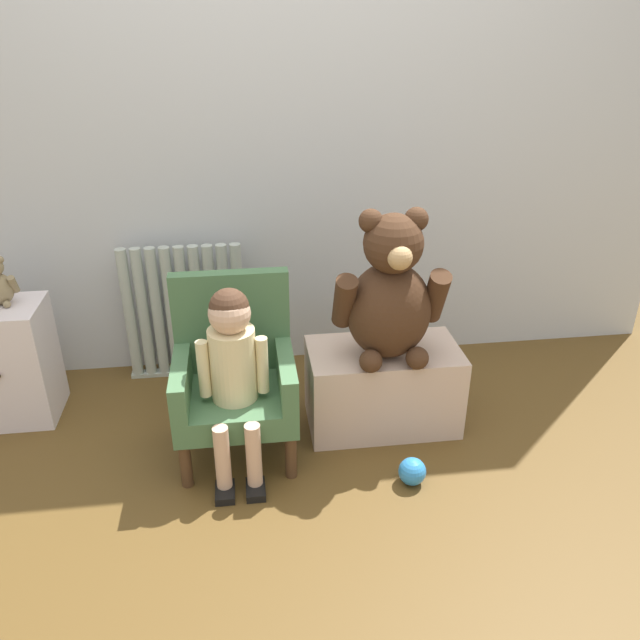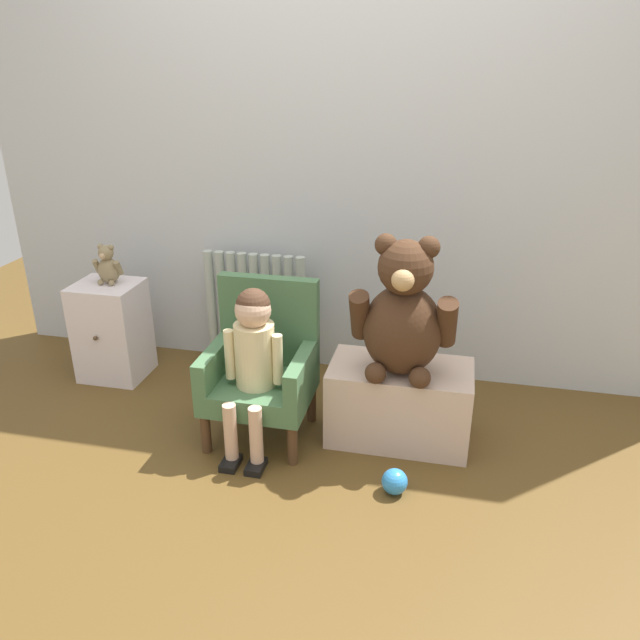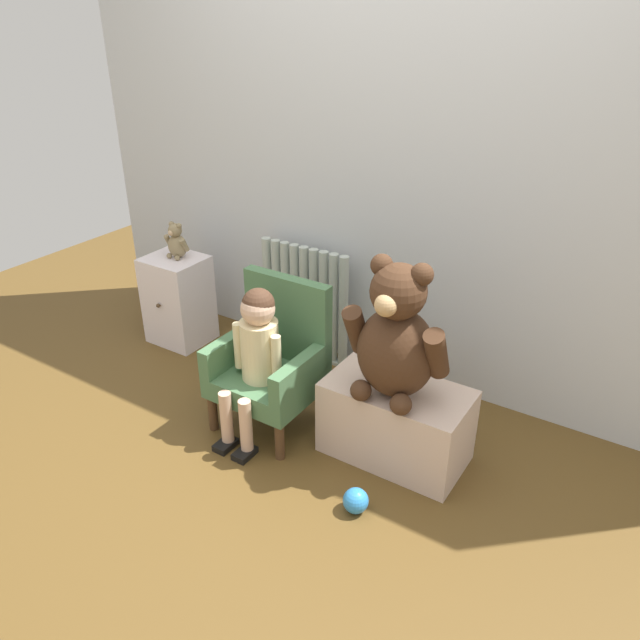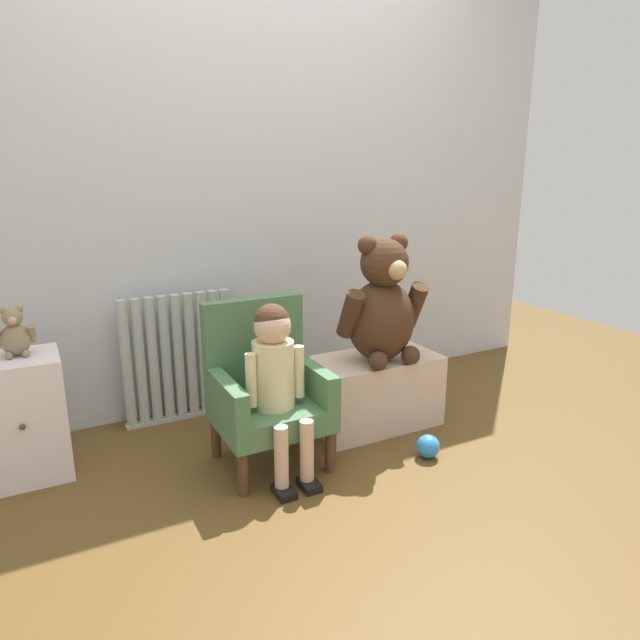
# 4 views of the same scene
# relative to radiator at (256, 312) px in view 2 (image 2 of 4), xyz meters

# --- Properties ---
(ground_plane) EXTENTS (6.00, 6.00, 0.00)m
(ground_plane) POSITION_rel_radiator_xyz_m (0.45, -1.05, -0.32)
(ground_plane) COLOR brown
(back_wall) EXTENTS (3.80, 0.05, 2.40)m
(back_wall) POSITION_rel_radiator_xyz_m (0.45, 0.12, 0.88)
(back_wall) COLOR silver
(back_wall) RESTS_ON ground_plane
(radiator) EXTENTS (0.56, 0.05, 0.64)m
(radiator) POSITION_rel_radiator_xyz_m (0.00, 0.00, 0.00)
(radiator) COLOR #ABB6AB
(radiator) RESTS_ON ground_plane
(small_dresser) EXTENTS (0.32, 0.31, 0.51)m
(small_dresser) POSITION_rel_radiator_xyz_m (-0.70, -0.25, -0.06)
(small_dresser) COLOR silver
(small_dresser) RESTS_ON ground_plane
(child_armchair) EXTENTS (0.45, 0.41, 0.70)m
(child_armchair) POSITION_rel_radiator_xyz_m (0.22, -0.59, 0.01)
(child_armchair) COLOR #476F48
(child_armchair) RESTS_ON ground_plane
(child_figure) EXTENTS (0.25, 0.35, 0.72)m
(child_figure) POSITION_rel_radiator_xyz_m (0.22, -0.70, 0.15)
(child_figure) COLOR beige
(child_figure) RESTS_ON ground_plane
(low_bench) EXTENTS (0.61, 0.34, 0.35)m
(low_bench) POSITION_rel_radiator_xyz_m (0.82, -0.51, -0.14)
(low_bench) COLOR beige
(low_bench) RESTS_ON ground_plane
(large_teddy_bear) EXTENTS (0.43, 0.30, 0.60)m
(large_teddy_bear) POSITION_rel_radiator_xyz_m (0.82, -0.56, 0.29)
(large_teddy_bear) COLOR #422919
(large_teddy_bear) RESTS_ON low_bench
(small_teddy_bear) EXTENTS (0.15, 0.10, 0.20)m
(small_teddy_bear) POSITION_rel_radiator_xyz_m (-0.69, -0.23, 0.28)
(small_teddy_bear) COLOR #877654
(small_teddy_bear) RESTS_ON small_dresser
(toy_ball) EXTENTS (0.10, 0.10, 0.10)m
(toy_ball) POSITION_rel_radiator_xyz_m (0.85, -0.91, -0.27)
(toy_ball) COLOR #2F85CF
(toy_ball) RESTS_ON ground_plane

